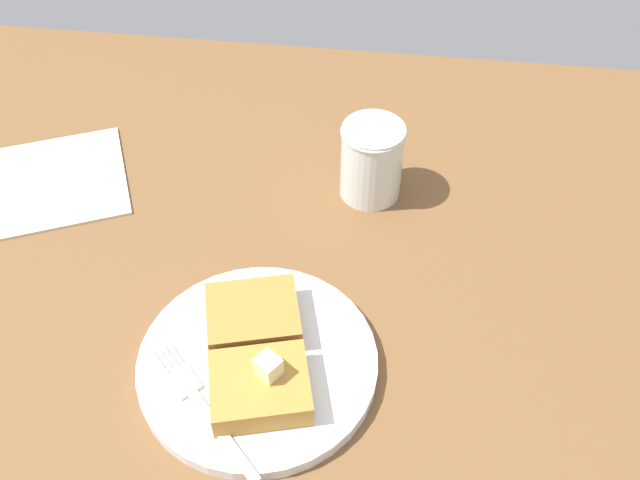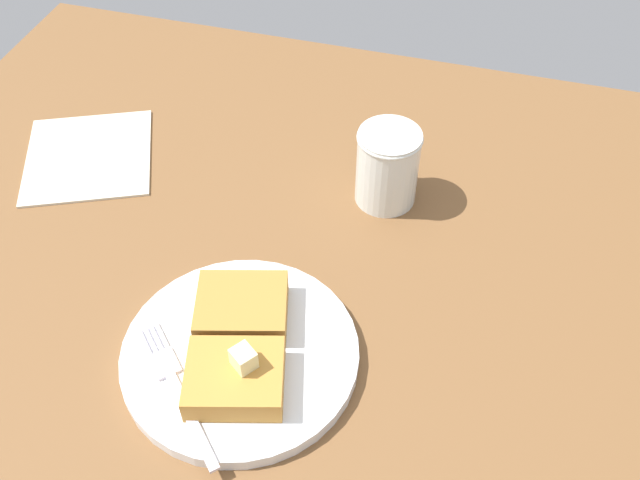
{
  "view_description": "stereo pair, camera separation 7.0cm",
  "coord_description": "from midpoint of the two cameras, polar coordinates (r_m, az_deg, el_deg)",
  "views": [
    {
      "loc": [
        -35.61,
        -6.96,
        58.28
      ],
      "look_at": [
        11.29,
        -0.95,
        6.96
      ],
      "focal_mm": 40.0,
      "sensor_mm": 36.0,
      "label": 1
    },
    {
      "loc": [
        -34.22,
        -13.79,
        58.28
      ],
      "look_at": [
        11.29,
        -0.95,
        6.96
      ],
      "focal_mm": 40.0,
      "sensor_mm": 36.0,
      "label": 2
    }
  ],
  "objects": [
    {
      "name": "plate",
      "position": [
        0.66,
        -8.06,
        -9.86
      ],
      "size": [
        21.76,
        21.76,
        1.41
      ],
      "color": "white",
      "rests_on": "table_surface"
    },
    {
      "name": "fork",
      "position": [
        0.64,
        -12.91,
        -12.66
      ],
      "size": [
        12.41,
        12.24,
        0.36
      ],
      "color": "silver",
      "rests_on": "plate"
    },
    {
      "name": "toast_slice_middle",
      "position": [
        0.67,
        -8.38,
        -6.25
      ],
      "size": [
        9.01,
        9.94,
        2.64
      ],
      "primitive_type": "cube",
      "rotation": [
        0.0,
        0.0,
        0.27
      ],
      "color": "#AE7833",
      "rests_on": "plate"
    },
    {
      "name": "toast_slice_left",
      "position": [
        0.62,
        -8.08,
        -11.8
      ],
      "size": [
        9.01,
        9.94,
        2.64
      ],
      "primitive_type": "cube",
      "rotation": [
        0.0,
        0.0,
        0.27
      ],
      "color": "#BA7F34",
      "rests_on": "plate"
    },
    {
      "name": "butter_pat_primary",
      "position": [
        0.61,
        -7.49,
        -10.21
      ],
      "size": [
        2.57,
        2.61,
        1.95
      ],
      "primitive_type": "cube",
      "rotation": [
        0.0,
        0.0,
        0.94
      ],
      "color": "#EFEAAF",
      "rests_on": "toast_slice_left"
    },
    {
      "name": "syrup_jar",
      "position": [
        0.78,
        1.59,
        6.02
      ],
      "size": [
        7.01,
        7.01,
        9.0
      ],
      "color": "#58240F",
      "rests_on": "table_surface"
    },
    {
      "name": "table_surface",
      "position": [
        0.68,
        -5.04,
        -10.4
      ],
      "size": [
        104.46,
        104.46,
        2.46
      ],
      "primitive_type": "cube",
      "color": "brown",
      "rests_on": "ground"
    },
    {
      "name": "napkin",
      "position": [
        0.89,
        -22.2,
        4.33
      ],
      "size": [
        20.14,
        19.62,
        0.3
      ],
      "primitive_type": "cube",
      "rotation": [
        0.0,
        0.0,
        0.42
      ],
      "color": "beige",
      "rests_on": "table_surface"
    }
  ]
}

